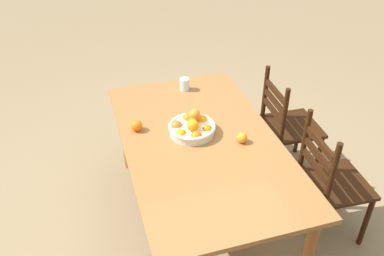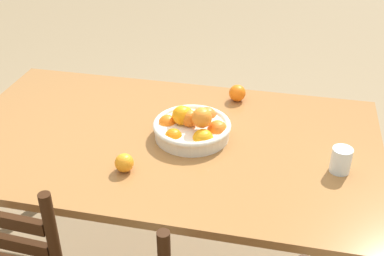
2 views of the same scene
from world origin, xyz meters
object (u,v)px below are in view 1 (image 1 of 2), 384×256
object	(u,v)px
chair_near_window	(287,126)
dining_table	(201,151)
orange_loose_0	(137,126)
orange_loose_1	(242,138)
chair_by_cabinet	(329,183)
drinking_glass	(185,84)
fruit_bowl	(192,127)

from	to	relation	value
chair_near_window	dining_table	bearing A→B (deg)	115.76
orange_loose_0	orange_loose_1	size ratio (longest dim) A/B	1.10
chair_by_cabinet	drinking_glass	xyz separation A→B (m)	(-1.01, -0.70, 0.32)
dining_table	drinking_glass	size ratio (longest dim) A/B	17.77
chair_by_cabinet	drinking_glass	bearing A→B (deg)	37.92
orange_loose_0	drinking_glass	world-z (taller)	drinking_glass
dining_table	chair_by_cabinet	bearing A→B (deg)	66.50
chair_near_window	orange_loose_0	distance (m)	1.25
chair_by_cabinet	drinking_glass	world-z (taller)	chair_by_cabinet
chair_near_window	orange_loose_1	bearing A→B (deg)	129.51
fruit_bowl	orange_loose_0	world-z (taller)	fruit_bowl
chair_by_cabinet	orange_loose_0	xyz separation A→B (m)	(-0.57, -1.15, 0.31)
orange_loose_1	drinking_glass	world-z (taller)	drinking_glass
chair_near_window	orange_loose_1	size ratio (longest dim) A/B	12.99
fruit_bowl	drinking_glass	world-z (taller)	fruit_bowl
chair_near_window	chair_by_cabinet	distance (m)	0.70
orange_loose_1	drinking_glass	bearing A→B (deg)	-167.68
orange_loose_0	dining_table	bearing A→B (deg)	57.69
chair_near_window	drinking_glass	distance (m)	0.88
orange_loose_0	orange_loose_1	distance (m)	0.69
chair_by_cabinet	orange_loose_1	bearing A→B (deg)	67.74
chair_near_window	drinking_glass	xyz separation A→B (m)	(-0.31, -0.75, 0.33)
dining_table	orange_loose_0	xyz separation A→B (m)	(-0.23, -0.37, 0.12)
orange_loose_0	chair_by_cabinet	bearing A→B (deg)	63.51
fruit_bowl	chair_by_cabinet	bearing A→B (deg)	61.28
fruit_bowl	chair_near_window	bearing A→B (deg)	106.40
chair_by_cabinet	fruit_bowl	xyz separation A→B (m)	(-0.44, -0.81, 0.32)
dining_table	chair_near_window	bearing A→B (deg)	113.26
orange_loose_0	chair_near_window	bearing A→B (deg)	95.86
orange_loose_0	drinking_glass	xyz separation A→B (m)	(-0.43, 0.45, 0.01)
chair_near_window	orange_loose_0	world-z (taller)	chair_near_window
dining_table	fruit_bowl	xyz separation A→B (m)	(-0.10, -0.03, 0.13)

